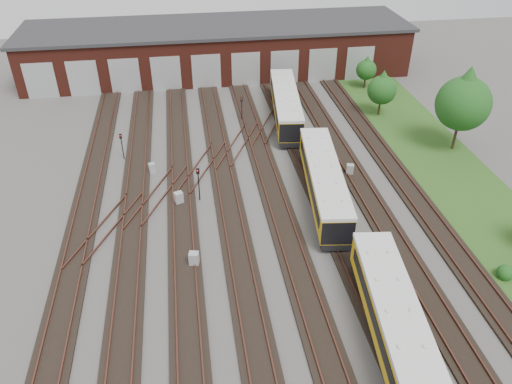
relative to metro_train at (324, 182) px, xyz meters
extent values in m
plane|color=#484543|center=(-6.00, -7.42, -1.85)|extent=(120.00, 120.00, 0.00)
cube|color=black|center=(-20.00, -7.42, -1.76)|extent=(2.40, 70.00, 0.18)
cube|color=#552D22|center=(-20.72, -7.42, -1.59)|extent=(0.10, 70.00, 0.15)
cube|color=#552D22|center=(-19.28, -7.42, -1.59)|extent=(0.10, 70.00, 0.15)
cube|color=black|center=(-16.00, -7.42, -1.76)|extent=(2.40, 70.00, 0.18)
cube|color=#552D22|center=(-16.72, -7.42, -1.59)|extent=(0.10, 70.00, 0.15)
cube|color=#552D22|center=(-15.28, -7.42, -1.59)|extent=(0.10, 70.00, 0.15)
cube|color=black|center=(-12.00, -7.42, -1.76)|extent=(2.40, 70.00, 0.18)
cube|color=#552D22|center=(-12.72, -7.42, -1.59)|extent=(0.10, 70.00, 0.15)
cube|color=#552D22|center=(-11.28, -7.42, -1.59)|extent=(0.10, 70.00, 0.15)
cube|color=black|center=(-8.00, -7.42, -1.76)|extent=(2.40, 70.00, 0.18)
cube|color=#552D22|center=(-8.72, -7.42, -1.59)|extent=(0.10, 70.00, 0.15)
cube|color=#552D22|center=(-7.28, -7.42, -1.59)|extent=(0.10, 70.00, 0.15)
cube|color=black|center=(-4.00, -7.42, -1.76)|extent=(2.40, 70.00, 0.18)
cube|color=#552D22|center=(-4.72, -7.42, -1.59)|extent=(0.10, 70.00, 0.15)
cube|color=#552D22|center=(-3.28, -7.42, -1.59)|extent=(0.10, 70.00, 0.15)
cube|color=black|center=(0.00, -7.42, -1.76)|extent=(2.40, 70.00, 0.18)
cube|color=#552D22|center=(-0.72, -7.42, -1.59)|extent=(0.10, 70.00, 0.15)
cube|color=#552D22|center=(0.72, -7.42, -1.59)|extent=(0.10, 70.00, 0.15)
cube|color=black|center=(4.00, -7.42, -1.76)|extent=(2.40, 70.00, 0.18)
cube|color=#552D22|center=(3.28, -7.42, -1.59)|extent=(0.10, 70.00, 0.15)
cube|color=#552D22|center=(4.72, -7.42, -1.59)|extent=(0.10, 70.00, 0.15)
cube|color=black|center=(8.00, -7.42, -1.76)|extent=(2.40, 70.00, 0.18)
cube|color=#552D22|center=(7.28, -7.42, -1.59)|extent=(0.10, 70.00, 0.15)
cube|color=#552D22|center=(8.72, -7.42, -1.59)|extent=(0.10, 70.00, 0.15)
cube|color=#552D22|center=(-14.00, 2.58, -1.59)|extent=(5.40, 9.62, 0.15)
cube|color=#552D22|center=(-10.00, 6.58, -1.59)|extent=(5.40, 9.62, 0.15)
cube|color=#552D22|center=(-6.00, 10.58, -1.59)|extent=(5.40, 9.62, 0.15)
cube|color=#552D22|center=(-18.00, -1.42, -1.59)|extent=(5.40, 9.62, 0.15)
cube|color=#552D22|center=(-2.00, 14.58, -1.59)|extent=(5.40, 9.62, 0.15)
cube|color=#531D14|center=(-6.00, 32.58, 1.15)|extent=(50.00, 12.00, 6.00)
cube|color=#2B2A2D|center=(-6.00, 32.58, 4.30)|extent=(51.00, 12.50, 0.40)
cube|color=#A6A8AB|center=(-28.00, 26.56, 0.35)|extent=(3.60, 0.12, 4.40)
cube|color=#A6A8AB|center=(-23.00, 26.56, 0.35)|extent=(3.60, 0.12, 4.40)
cube|color=#A6A8AB|center=(-18.00, 26.56, 0.35)|extent=(3.60, 0.12, 4.40)
cube|color=#A6A8AB|center=(-13.00, 26.56, 0.35)|extent=(3.60, 0.12, 4.40)
cube|color=#A6A8AB|center=(-8.00, 26.56, 0.35)|extent=(3.60, 0.12, 4.40)
cube|color=#A6A8AB|center=(-3.00, 26.56, 0.35)|extent=(3.60, 0.12, 4.40)
cube|color=#A6A8AB|center=(2.00, 26.56, 0.35)|extent=(3.60, 0.12, 4.40)
cube|color=#A6A8AB|center=(7.00, 26.56, 0.35)|extent=(3.60, 0.12, 4.40)
cube|color=#A6A8AB|center=(12.00, 26.56, 0.35)|extent=(3.60, 0.12, 4.40)
cube|color=#234517|center=(13.00, 2.58, -1.82)|extent=(8.00, 55.00, 0.05)
cube|color=black|center=(0.00, -16.00, -1.23)|extent=(3.93, 14.50, 0.57)
cube|color=#DBA70B|center=(0.00, -16.00, 0.11)|extent=(4.21, 14.54, 2.10)
cube|color=silver|center=(0.00, -16.00, 1.30)|extent=(4.31, 14.55, 0.29)
cube|color=black|center=(-1.25, -15.85, 0.35)|extent=(1.59, 12.53, 0.81)
cube|color=black|center=(1.25, -16.15, 0.35)|extent=(1.59, 12.53, 0.81)
cube|color=black|center=(0.00, 0.00, -1.23)|extent=(3.93, 14.50, 0.57)
cube|color=#DBA70B|center=(0.00, 0.00, 0.11)|extent=(4.21, 14.54, 2.10)
cube|color=silver|center=(0.00, 0.00, 1.30)|extent=(4.31, 14.55, 0.29)
cube|color=black|center=(-1.25, 0.15, 0.35)|extent=(1.59, 12.53, 0.81)
cube|color=black|center=(1.25, -0.15, 0.35)|extent=(1.59, 12.53, 0.81)
cube|color=black|center=(0.00, 16.00, -1.23)|extent=(3.93, 14.50, 0.57)
cube|color=#DBA70B|center=(0.00, 16.00, 0.11)|extent=(4.21, 14.54, 2.10)
cube|color=silver|center=(0.00, 16.00, 1.30)|extent=(4.31, 14.55, 0.29)
cube|color=black|center=(-1.25, 16.15, 0.35)|extent=(1.59, 12.53, 0.81)
cube|color=black|center=(1.25, 15.85, 0.35)|extent=(1.59, 12.53, 0.81)
cylinder|color=black|center=(-17.36, 9.78, -0.72)|extent=(0.09, 0.09, 2.25)
cube|color=black|center=(-17.36, 9.78, 0.64)|extent=(0.25, 0.16, 0.47)
sphere|color=red|center=(-17.36, 9.69, 0.74)|extent=(0.11, 0.11, 0.11)
cylinder|color=black|center=(-10.44, 1.56, -0.52)|extent=(0.10, 0.10, 2.65)
cube|color=black|center=(-10.44, 1.56, 1.06)|extent=(0.29, 0.22, 0.52)
sphere|color=red|center=(-10.44, 1.46, 1.17)|extent=(0.12, 0.12, 0.12)
cylinder|color=black|center=(-4.83, 16.61, -0.70)|extent=(0.09, 0.09, 2.30)
cube|color=black|center=(-4.83, 16.61, 0.68)|extent=(0.26, 0.21, 0.46)
sphere|color=red|center=(-4.83, 16.52, 0.77)|extent=(0.11, 0.11, 0.11)
cylinder|color=black|center=(1.88, 6.83, -0.51)|extent=(0.09, 0.09, 2.68)
cube|color=black|center=(1.88, 6.83, 1.07)|extent=(0.27, 0.22, 0.47)
sphere|color=red|center=(1.88, 6.73, 1.17)|extent=(0.11, 0.11, 0.11)
cube|color=#9DA0A2|center=(-12.21, 1.25, -1.28)|extent=(0.85, 0.78, 1.14)
cube|color=#9DA0A2|center=(-14.55, 6.78, -1.36)|extent=(0.68, 0.62, 0.97)
cube|color=#9DA0A2|center=(-11.31, -6.68, -1.28)|extent=(0.80, 0.72, 1.14)
cube|color=#9DA0A2|center=(1.84, 3.37, -1.38)|extent=(0.68, 0.62, 0.93)
cube|color=#9DA0A2|center=(3.57, 3.58, -1.31)|extent=(0.78, 0.71, 1.08)
cylinder|color=#302215|center=(10.83, 15.62, -1.02)|extent=(0.22, 0.22, 1.65)
sphere|color=#154513|center=(10.83, 15.62, 1.19)|extent=(3.22, 3.22, 3.22)
cone|color=#154513|center=(10.83, 15.62, 2.34)|extent=(2.76, 2.76, 2.30)
cylinder|color=#302215|center=(11.90, 23.67, -1.20)|extent=(0.21, 0.21, 1.30)
sphere|color=#154513|center=(11.90, 23.67, 0.54)|extent=(2.53, 2.53, 2.53)
cone|color=#154513|center=(11.90, 23.67, 1.45)|extent=(2.17, 2.17, 1.81)
cylinder|color=#302215|center=(15.39, 6.79, -0.50)|extent=(0.27, 0.27, 2.69)
sphere|color=#154513|center=(15.39, 6.79, 3.08)|extent=(5.23, 5.23, 5.23)
cone|color=#154513|center=(15.39, 6.79, 4.95)|extent=(4.48, 4.48, 3.74)
sphere|color=#154513|center=(10.13, -11.25, -1.27)|extent=(1.16, 1.16, 1.16)
sphere|color=#154513|center=(13.58, 19.74, -1.15)|extent=(1.40, 1.40, 1.40)
sphere|color=#154513|center=(15.37, 27.51, -1.22)|extent=(1.26, 1.26, 1.26)
camera|label=1|loc=(-11.02, -34.09, 22.69)|focal=35.00mm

